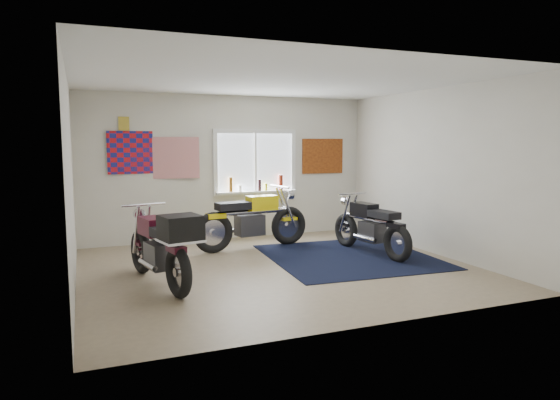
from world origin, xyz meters
name	(u,v)px	position (x,y,z in m)	size (l,w,h in m)	color
ground	(278,268)	(0.00, 0.00, 0.00)	(5.50, 5.50, 0.00)	#9E896B
room_shell	(278,156)	(0.00, 0.00, 1.64)	(5.50, 5.50, 5.50)	white
navy_rug	(349,257)	(1.32, 0.24, 0.01)	(2.50, 2.60, 0.01)	black
window_assembly	(255,166)	(0.50, 2.47, 1.37)	(1.66, 0.17, 1.26)	white
oil_bottles	(261,184)	(0.59, 2.40, 1.03)	(1.10, 0.09, 0.30)	#8A5014
flag_display	(124,124)	(-1.90, 2.48, 2.15)	(1.60, 0.10, 1.17)	red
triumph_poster	(323,156)	(1.95, 2.48, 1.55)	(0.90, 0.03, 0.70)	#A54C14
yellow_triumph	(252,221)	(0.08, 1.43, 0.47)	(2.14, 0.64, 1.08)	black
black_chrome_bike	(370,228)	(1.75, 0.31, 0.43)	(0.58, 1.90, 0.98)	black
maroon_tourer	(162,247)	(-1.72, -0.36, 0.52)	(0.82, 1.99, 1.01)	black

